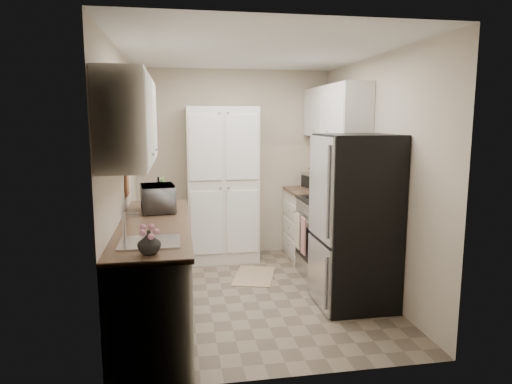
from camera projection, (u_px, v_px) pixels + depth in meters
ground at (254, 294)px, 4.85m from camera, size 3.20×3.20×0.00m
room_shell at (253, 141)px, 4.58m from camera, size 2.64×3.24×2.52m
pantry_cabinet at (222, 185)px, 5.94m from camera, size 0.90×0.55×2.00m
base_cabinet_left at (156, 273)px, 4.19m from camera, size 0.60×2.30×0.88m
countertop_left at (154, 224)px, 4.12m from camera, size 0.63×2.33×0.04m
base_cabinet_right at (312, 225)px, 6.10m from camera, size 0.60×0.80×0.88m
countertop_right at (313, 191)px, 6.03m from camera, size 0.63×0.83×0.04m
electric_range at (331, 238)px, 5.32m from camera, size 0.71×0.78×1.13m
refrigerator at (356, 221)px, 4.47m from camera, size 0.70×0.72×1.70m
microwave at (158, 198)px, 4.60m from camera, size 0.38×0.52×0.26m
wine_bottle at (159, 192)px, 4.95m from camera, size 0.07×0.07×0.28m
flower_vase at (149, 242)px, 3.13m from camera, size 0.21×0.21×0.17m
cutting_board at (165, 189)px, 5.20m from camera, size 0.03×0.22×0.27m
toaster_oven at (318, 182)px, 6.02m from camera, size 0.37×0.43×0.22m
fruit_basket at (318, 169)px, 6.02m from camera, size 0.34×0.34×0.11m
kitchen_mat at (254, 276)px, 5.40m from camera, size 0.62×0.80×0.01m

